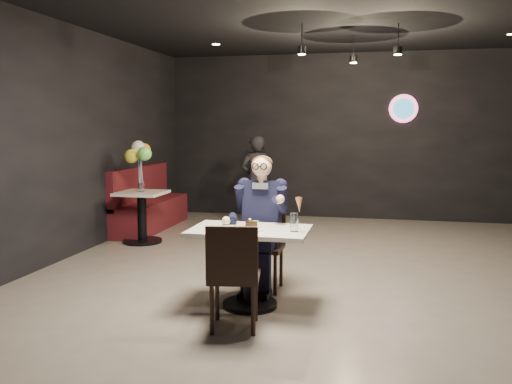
% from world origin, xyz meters
% --- Properties ---
extents(floor, '(9.00, 9.00, 0.00)m').
position_xyz_m(floor, '(0.00, 0.00, 0.00)').
color(floor, gray).
rests_on(floor, ground).
extents(wall_sign, '(0.50, 0.06, 0.50)m').
position_xyz_m(wall_sign, '(0.80, 4.47, 2.00)').
color(wall_sign, pink).
rests_on(wall_sign, floor).
extents(pendant_lights, '(1.40, 1.20, 0.36)m').
position_xyz_m(pendant_lights, '(0.00, 2.00, 2.88)').
color(pendant_lights, black).
rests_on(pendant_lights, floor).
extents(main_table, '(1.10, 0.70, 0.75)m').
position_xyz_m(main_table, '(-0.76, -0.71, 0.38)').
color(main_table, white).
rests_on(main_table, floor).
extents(chair_far, '(0.42, 0.46, 0.92)m').
position_xyz_m(chair_far, '(-0.76, -0.16, 0.46)').
color(chair_far, black).
rests_on(chair_far, floor).
extents(chair_near, '(0.49, 0.52, 0.92)m').
position_xyz_m(chair_near, '(-0.76, -1.27, 0.46)').
color(chair_near, black).
rests_on(chair_near, floor).
extents(seated_man, '(0.60, 0.80, 1.44)m').
position_xyz_m(seated_man, '(-0.76, -0.16, 0.72)').
color(seated_man, black).
rests_on(seated_man, floor).
extents(dessert_plate, '(0.25, 0.25, 0.01)m').
position_xyz_m(dessert_plate, '(-0.73, -0.81, 0.76)').
color(dessert_plate, white).
rests_on(dessert_plate, main_table).
extents(cake_slice, '(0.12, 0.11, 0.07)m').
position_xyz_m(cake_slice, '(-0.72, -0.81, 0.80)').
color(cake_slice, black).
rests_on(cake_slice, dessert_plate).
extents(mint_leaf, '(0.07, 0.04, 0.01)m').
position_xyz_m(mint_leaf, '(-0.68, -0.81, 0.84)').
color(mint_leaf, '#2C8731').
rests_on(mint_leaf, cake_slice).
extents(sundae_glass, '(0.07, 0.07, 0.17)m').
position_xyz_m(sundae_glass, '(-0.33, -0.75, 0.83)').
color(sundae_glass, silver).
rests_on(sundae_glass, main_table).
extents(wafer_cone, '(0.08, 0.08, 0.14)m').
position_xyz_m(wafer_cone, '(-0.29, -0.78, 1.00)').
color(wafer_cone, tan).
rests_on(wafer_cone, sundae_glass).
extents(booth_bench, '(0.51, 2.06, 1.03)m').
position_xyz_m(booth_bench, '(-3.25, 2.68, 0.51)').
color(booth_bench, '#420E13').
rests_on(booth_bench, floor).
extents(side_table, '(0.65, 0.65, 0.81)m').
position_xyz_m(side_table, '(-2.95, 1.68, 0.41)').
color(side_table, white).
rests_on(side_table, floor).
extents(balloon_vase, '(0.09, 0.09, 0.14)m').
position_xyz_m(balloon_vase, '(-2.95, 1.68, 0.82)').
color(balloon_vase, silver).
rests_on(balloon_vase, side_table).
extents(balloon_bunch, '(0.37, 0.37, 0.61)m').
position_xyz_m(balloon_bunch, '(-2.95, 1.68, 1.20)').
color(balloon_bunch, yellow).
rests_on(balloon_bunch, balloon_vase).
extents(passerby, '(0.66, 0.58, 1.52)m').
position_xyz_m(passerby, '(-1.73, 3.82, 0.76)').
color(passerby, black).
rests_on(passerby, floor).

